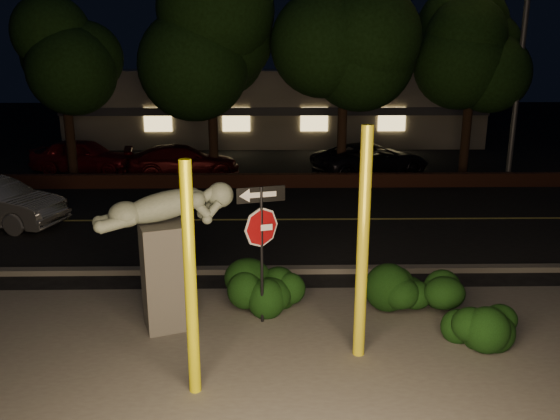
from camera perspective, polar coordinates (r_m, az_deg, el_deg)
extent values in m
plane|color=black|center=(18.74, -0.17, 1.52)|extent=(90.00, 90.00, 0.00)
cube|color=#4C4944|center=(8.45, 1.07, -16.31)|extent=(14.00, 6.00, 0.02)
cube|color=black|center=(15.84, 0.00, -1.03)|extent=(80.00, 8.00, 0.01)
cube|color=gold|center=(15.83, 0.00, -0.99)|extent=(80.00, 0.12, 0.00)
cube|color=#4C4944|center=(11.94, 0.38, -6.28)|extent=(80.00, 0.25, 0.12)
cube|color=#4E2419|center=(19.95, -0.23, 3.10)|extent=(40.00, 0.35, 0.50)
cube|color=black|center=(25.59, -0.42, 5.23)|extent=(40.00, 12.00, 0.01)
cube|color=slate|center=(33.29, -0.59, 11.00)|extent=(22.00, 10.00, 4.00)
cube|color=#333338|center=(28.21, -0.50, 10.25)|extent=(22.00, 0.20, 0.40)
cube|color=#FFD87F|center=(28.87, -12.65, 9.20)|extent=(1.40, 0.08, 1.20)
cube|color=#FFD87F|center=(28.35, -4.60, 9.41)|extent=(1.40, 0.08, 1.20)
cube|color=#FFD87F|center=(28.39, 3.60, 9.44)|extent=(1.40, 0.08, 1.20)
cube|color=#FFD87F|center=(28.99, 11.61, 9.28)|extent=(1.40, 0.08, 1.20)
cylinder|color=black|center=(22.71, -21.13, 7.72)|extent=(0.36, 0.36, 3.75)
ellipsoid|color=black|center=(22.58, -22.00, 16.50)|extent=(4.60, 4.60, 4.14)
cylinder|color=black|center=(21.64, -7.03, 8.96)|extent=(0.36, 0.36, 4.25)
ellipsoid|color=black|center=(21.58, -7.38, 19.43)|extent=(5.20, 5.20, 4.68)
cylinder|color=black|center=(21.33, 6.51, 8.55)|extent=(0.36, 0.36, 4.00)
ellipsoid|color=black|center=(21.23, 6.82, 18.47)|extent=(4.80, 4.80, 4.32)
cylinder|color=black|center=(23.00, 18.91, 8.19)|extent=(0.36, 0.36, 3.90)
ellipsoid|color=black|center=(22.89, 19.69, 16.88)|extent=(4.40, 4.40, 3.96)
cylinder|color=yellow|center=(7.32, -9.34, -7.45)|extent=(0.16, 0.16, 3.27)
cylinder|color=yellow|center=(8.18, 8.64, -3.78)|extent=(0.18, 0.18, 3.59)
cylinder|color=black|center=(9.32, -1.92, -4.92)|extent=(0.05, 0.05, 2.45)
cube|color=white|center=(9.16, -1.94, -1.84)|extent=(0.36, 0.13, 0.10)
cube|color=black|center=(9.01, -1.98, 1.62)|extent=(0.80, 0.26, 0.26)
cube|color=white|center=(9.01, -1.98, 1.62)|extent=(0.51, 0.17, 0.10)
cube|color=#4C4944|center=(9.49, -11.93, -6.81)|extent=(0.92, 0.92, 1.85)
sphere|color=gray|center=(9.28, -6.25, 1.60)|extent=(0.43, 0.43, 0.43)
ellipsoid|color=black|center=(10.01, -1.29, -7.94)|extent=(2.07, 1.35, 0.99)
ellipsoid|color=black|center=(10.20, 13.97, -7.69)|extent=(1.65, 0.88, 1.08)
ellipsoid|color=black|center=(9.48, 19.99, -10.63)|extent=(1.32, 0.86, 0.89)
cylinder|color=#47474C|center=(21.99, 23.97, 15.19)|extent=(0.20, 0.20, 9.82)
imported|color=maroon|center=(23.87, -19.81, 5.33)|extent=(4.35, 2.18, 1.42)
imported|color=#45090B|center=(21.99, -10.09, 5.04)|extent=(4.71, 2.73, 1.28)
imported|color=black|center=(22.27, 9.48, 5.23)|extent=(5.20, 3.73, 1.31)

